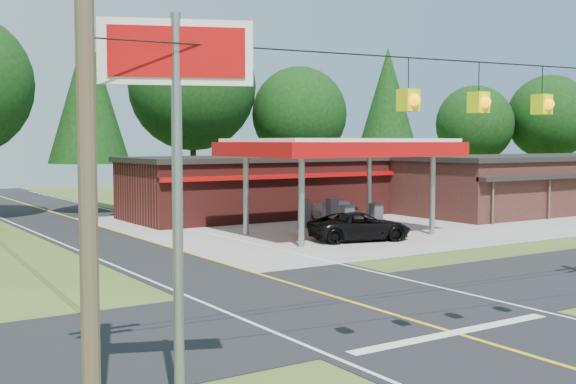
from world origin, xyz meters
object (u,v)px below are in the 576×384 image
sedan_car (339,211)px  big_stop_sign (177,121)px  gas_canopy (340,151)px  suv_car (360,227)px

sedan_car → big_stop_sign: (-20.00, -22.01, 4.35)m
gas_canopy → suv_car: (-0.50, -2.29, -3.59)m
suv_car → big_stop_sign: big_stop_sign is taller
sedan_car → suv_car: bearing=-111.0°
gas_canopy → big_stop_sign: size_ratio=1.56×
sedan_car → big_stop_sign: 30.06m
gas_canopy → big_stop_sign: big_stop_sign is taller
suv_car → gas_canopy: bearing=1.9°
suv_car → sedan_car: sedan_car is taller
gas_canopy → big_stop_sign: 24.78m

